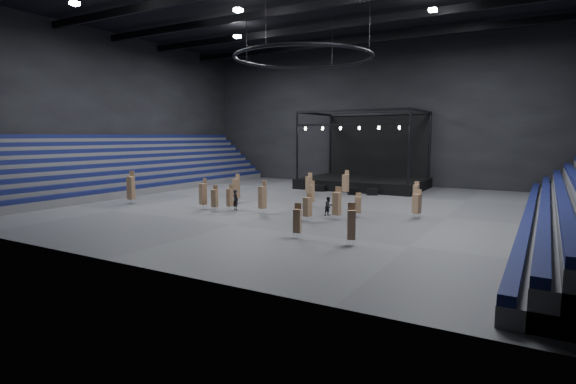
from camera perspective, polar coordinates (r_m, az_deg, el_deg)
The scene contains 31 objects.
floor at distance 40.73m, azimuth 1.88°, elevation -1.69°, with size 50.00×50.00×0.00m, color #48484B.
wall_back at distance 59.66m, azimuth 11.60°, elevation 9.63°, with size 50.00×0.20×18.00m, color black.
wall_front at distance 24.03m, azimuth -23.07°, elevation 13.18°, with size 50.00×0.20×18.00m, color black.
wall_left at distance 56.57m, azimuth -21.35°, elevation 9.44°, with size 0.20×42.00×18.00m, color black.
bleachers_left at distance 55.10m, azimuth -19.67°, elevation 2.02°, with size 7.20×40.00×6.40m.
stage at distance 55.31m, azimuth 9.84°, elevation 2.05°, with size 14.00×10.00×9.20m.
truss_ring at distance 40.81m, azimuth 1.95°, elevation 16.66°, with size 12.30×12.30×5.15m.
roof_girders at distance 41.72m, azimuth 1.98°, elevation 22.36°, with size 49.00×30.35×0.70m.
floodlights at distance 38.20m, azimuth -1.09°, elevation 22.87°, with size 28.60×16.60×0.25m.
flight_case_left at distance 50.95m, azimuth 4.10°, elevation 0.49°, with size 1.09×0.55×0.73m, color black.
flight_case_mid at distance 48.33m, azimuth 8.21°, elevation 0.06°, with size 1.08×0.54×0.72m, color black.
flight_case_right at distance 48.34m, azimuth 10.64°, elevation 0.04°, with size 1.13×0.57×0.75m, color black.
chair_stack_0 at distance 34.79m, azimuth 8.89°, elevation -1.56°, with size 0.55×0.55×1.92m.
chair_stack_1 at distance 47.15m, azimuth 2.68°, elevation 1.07°, with size 0.61×0.61×2.41m.
chair_stack_2 at distance 38.97m, azimuth -10.72°, elevation -0.18°, with size 0.61×0.61×2.67m.
chair_stack_3 at distance 36.20m, azimuth -3.26°, elevation -0.61°, with size 0.64×0.64×2.66m.
chair_stack_4 at distance 43.23m, azimuth 15.95°, elevation 0.03°, with size 0.51×0.51×2.08m.
chair_stack_5 at distance 32.73m, azimuth 2.50°, elevation -1.84°, with size 0.61×0.61×2.12m.
chair_stack_6 at distance 39.80m, azimuth 2.95°, elevation -0.15°, with size 0.58×0.58×2.31m.
chair_stack_7 at distance 27.42m, azimuth 1.19°, elevation -3.61°, with size 0.53×0.53×2.16m.
chair_stack_8 at distance 42.32m, azimuth -6.58°, elevation 0.51°, with size 0.59×0.59×2.71m.
chair_stack_9 at distance 37.72m, azimuth -9.31°, elevation -0.74°, with size 0.51×0.51×2.18m.
chair_stack_10 at distance 37.99m, azimuth -7.40°, elevation -0.64°, with size 0.47×0.47×2.20m.
chair_stack_11 at distance 35.23m, azimuth 16.05°, elevation -1.38°, with size 0.64×0.64×2.24m.
chair_stack_12 at distance 47.40m, azimuth 7.32°, elevation 1.20°, with size 0.67×0.67×2.69m.
chair_stack_13 at distance 43.64m, azimuth -19.32°, elevation 0.57°, with size 0.64×0.64×3.07m.
chair_stack_14 at distance 25.81m, azimuth 8.05°, elevation -4.04°, with size 0.60×0.60×2.47m.
chair_stack_15 at distance 49.23m, azimuth 2.69°, elevation 1.09°, with size 0.52×0.52×2.02m.
chair_stack_16 at distance 33.41m, azimuth 6.23°, elevation -1.39°, with size 0.56×0.56×2.52m.
man_center at distance 38.36m, azimuth -6.68°, elevation -0.97°, with size 0.63×0.41×1.73m, color black.
crew_member at distance 35.44m, azimuth 5.18°, elevation -1.80°, with size 0.73×0.57×1.50m, color black.
Camera 1 is at (18.96, -35.50, 6.23)m, focal length 28.00 mm.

